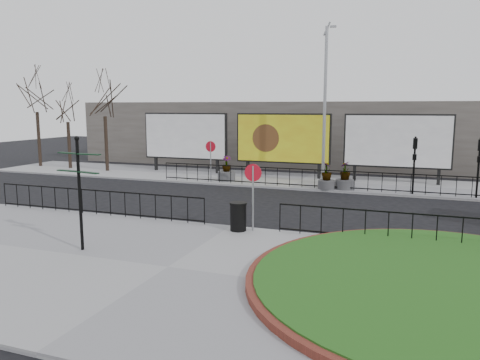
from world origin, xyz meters
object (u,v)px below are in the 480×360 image
at_px(fingerpost_sign, 79,182).
at_px(litter_bin, 238,216).
at_px(billboard_mid, 283,139).
at_px(planter_a, 226,172).
at_px(lamp_post, 325,103).
at_px(planter_c, 345,179).
at_px(planter_b, 327,179).

height_order(fingerpost_sign, litter_bin, fingerpost_sign).
xyz_separation_m(billboard_mid, fingerpost_sign, (-1.85, -17.47, -0.29)).
bearing_deg(planter_a, lamp_post, 7.36).
relative_size(lamp_post, litter_bin, 8.75).
height_order(lamp_post, planter_c, lamp_post).
bearing_deg(litter_bin, planter_a, 113.97).
relative_size(fingerpost_sign, planter_c, 2.34).
bearing_deg(fingerpost_sign, planter_b, 79.71).
bearing_deg(planter_c, fingerpost_sign, -114.06).
bearing_deg(billboard_mid, planter_a, -136.01).
bearing_deg(billboard_mid, planter_c, -36.63).
bearing_deg(litter_bin, fingerpost_sign, -134.66).
height_order(planter_a, planter_c, planter_c).
xyz_separation_m(planter_b, planter_c, (0.97, 0.25, -0.02)).
distance_m(billboard_mid, fingerpost_sign, 17.57).
height_order(fingerpost_sign, planter_b, fingerpost_sign).
bearing_deg(litter_bin, planter_b, 81.47).
xyz_separation_m(lamp_post, planter_c, (1.46, -1.35, -4.15)).
relative_size(fingerpost_sign, planter_a, 2.37).
bearing_deg(planter_c, litter_bin, -103.52).
distance_m(fingerpost_sign, planter_b, 14.98).
bearing_deg(planter_c, lamp_post, 137.23).
distance_m(planter_a, planter_c, 7.31).
relative_size(billboard_mid, planter_a, 4.05).
xyz_separation_m(planter_a, planter_c, (7.29, -0.60, 0.05)).
bearing_deg(fingerpost_sign, planter_a, 104.54).
xyz_separation_m(lamp_post, litter_bin, (-1.01, -11.60, -4.17)).
height_order(lamp_post, planter_a, lamp_post).
height_order(billboard_mid, litter_bin, billboard_mid).
bearing_deg(litter_bin, planter_c, 76.48).
xyz_separation_m(fingerpost_sign, planter_b, (5.35, 13.90, -1.61)).
relative_size(billboard_mid, planter_b, 4.11).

